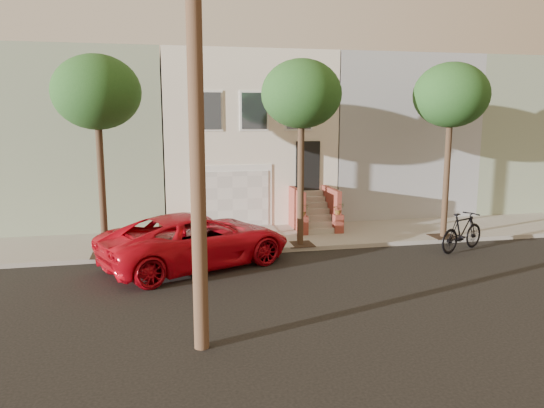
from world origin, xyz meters
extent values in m
plane|color=black|center=(0.00, 0.00, 0.00)|extent=(90.00, 90.00, 0.00)
cube|color=gray|center=(0.00, 5.35, 0.07)|extent=(40.00, 3.70, 0.15)
cube|color=beige|center=(0.00, 11.20, 3.65)|extent=(7.00, 8.00, 7.00)
cube|color=gray|center=(-6.80, 11.20, 3.65)|extent=(6.50, 8.00, 7.00)
cube|color=#94969C|center=(6.80, 11.20, 3.65)|extent=(6.50, 8.00, 7.00)
cube|color=gray|center=(13.30, 11.20, 3.65)|extent=(6.50, 8.00, 7.00)
cube|color=white|center=(-0.90, 7.22, 1.40)|extent=(3.20, 0.12, 2.50)
cube|color=silver|center=(-0.90, 7.16, 1.30)|extent=(2.90, 0.06, 2.20)
cube|color=gray|center=(-0.90, 5.35, 0.16)|extent=(3.20, 3.70, 0.02)
cube|color=brown|center=(-3.10, 6.90, 0.37)|extent=(1.40, 0.45, 0.44)
cube|color=black|center=(2.20, 7.17, 2.55)|extent=(1.00, 0.06, 2.00)
cube|color=#3F4751|center=(-1.80, 7.17, 4.75)|extent=(1.00, 0.06, 1.40)
cube|color=white|center=(-1.80, 7.19, 4.75)|extent=(1.15, 0.05, 1.55)
cube|color=#3F4751|center=(0.00, 7.17, 4.75)|extent=(1.00, 0.06, 1.40)
cube|color=white|center=(0.00, 7.19, 4.75)|extent=(1.15, 0.05, 1.55)
cube|color=#3F4751|center=(1.80, 7.17, 4.75)|extent=(1.00, 0.06, 1.40)
cube|color=white|center=(1.80, 7.19, 4.75)|extent=(1.15, 0.05, 1.55)
cube|color=gray|center=(2.20, 5.38, 0.25)|extent=(1.20, 0.28, 0.20)
cube|color=gray|center=(2.20, 5.66, 0.45)|extent=(1.20, 0.28, 0.20)
cube|color=gray|center=(2.20, 5.94, 0.65)|extent=(1.20, 0.28, 0.20)
cube|color=gray|center=(2.20, 6.22, 0.85)|extent=(1.20, 0.28, 0.20)
cube|color=gray|center=(2.20, 6.50, 1.05)|extent=(1.20, 0.28, 0.20)
cube|color=gray|center=(2.20, 6.78, 1.25)|extent=(1.20, 0.28, 0.20)
cube|color=gray|center=(2.20, 7.06, 1.45)|extent=(1.20, 0.28, 0.20)
cube|color=brown|center=(1.50, 6.22, 0.95)|extent=(0.18, 1.96, 1.60)
cube|color=brown|center=(2.90, 6.22, 0.95)|extent=(0.18, 1.96, 1.60)
cube|color=brown|center=(1.50, 5.34, 0.50)|extent=(0.35, 0.35, 0.70)
imported|color=#173F16|center=(1.50, 5.34, 1.07)|extent=(0.40, 0.35, 0.45)
cube|color=brown|center=(2.90, 5.34, 0.50)|extent=(0.35, 0.35, 0.70)
imported|color=#173F16|center=(2.90, 5.34, 1.07)|extent=(0.41, 0.35, 0.45)
cube|color=#2D2116|center=(-5.50, 3.90, 0.15)|extent=(0.90, 0.90, 0.02)
cylinder|color=#382719|center=(-5.50, 3.90, 2.25)|extent=(0.22, 0.22, 4.20)
ellipsoid|color=#173F16|center=(-5.50, 3.90, 5.30)|extent=(2.70, 2.57, 2.29)
cube|color=#2D2116|center=(1.00, 3.90, 0.15)|extent=(0.90, 0.90, 0.02)
cylinder|color=#382719|center=(1.00, 3.90, 2.25)|extent=(0.22, 0.22, 4.20)
ellipsoid|color=#173F16|center=(1.00, 3.90, 5.30)|extent=(2.70, 2.57, 2.29)
cube|color=#2D2116|center=(6.50, 3.90, 0.15)|extent=(0.90, 0.90, 0.02)
cylinder|color=#382719|center=(6.50, 3.90, 2.25)|extent=(0.22, 0.22, 4.20)
ellipsoid|color=#173F16|center=(6.50, 3.90, 5.30)|extent=(2.70, 2.57, 2.29)
cylinder|color=#412D1E|center=(-3.00, -3.20, 5.00)|extent=(0.30, 0.30, 10.00)
imported|color=red|center=(-2.66, 2.58, 0.82)|extent=(6.52, 4.86, 1.65)
imported|color=black|center=(6.33, 2.43, 0.68)|extent=(2.31, 1.51, 1.35)
camera|label=1|loc=(-3.71, -13.13, 4.67)|focal=34.40mm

